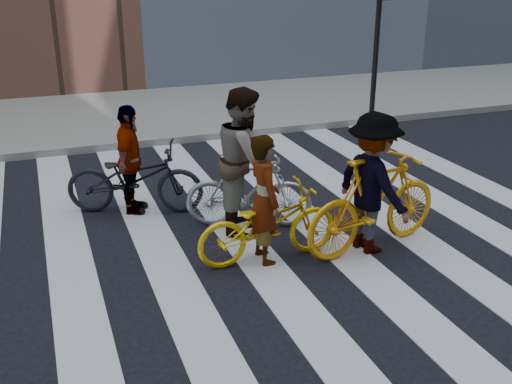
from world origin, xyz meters
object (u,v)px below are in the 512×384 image
rider_rear (130,160)px  bike_yellow_left (268,224)px  rider_left (264,200)px  rider_right (373,184)px  rider_mid (245,160)px  bike_yellow_right (374,203)px  traffic_signal (380,19)px  bike_dark_rear (135,178)px  bike_silver_mid (248,191)px

rider_rear → bike_yellow_left: bearing=-126.7°
bike_yellow_left → rider_rear: rider_rear is taller
rider_left → rider_right: size_ratio=0.90×
rider_mid → bike_yellow_right: bearing=-110.2°
bike_yellow_left → rider_right: rider_right is taller
traffic_signal → bike_dark_rear: size_ratio=1.67×
bike_silver_mid → rider_mid: 0.46m
bike_yellow_right → rider_rear: rider_rear is taller
bike_yellow_left → bike_silver_mid: bearing=-7.6°
bike_yellow_left → rider_mid: size_ratio=0.92×
bike_yellow_left → rider_left: size_ratio=1.12×
rider_mid → rider_right: rider_mid is taller
rider_mid → rider_rear: size_ratio=1.22×
traffic_signal → rider_rear: bearing=-150.3°
bike_yellow_left → rider_right: (1.32, -0.19, 0.43)m
rider_right → traffic_signal: bearing=-43.1°
bike_silver_mid → bike_yellow_left: bearing=-163.9°
bike_dark_rear → rider_mid: bearing=-107.9°
bike_silver_mid → rider_right: bearing=-112.5°
rider_left → rider_mid: (0.11, 1.01, 0.17)m
traffic_signal → rider_left: 7.56m
rider_left → rider_mid: rider_mid is taller
bike_yellow_right → rider_rear: size_ratio=1.31×
rider_mid → rider_right: (1.26, -1.20, -0.08)m
traffic_signal → bike_dark_rear: 7.24m
bike_silver_mid → bike_yellow_right: bike_yellow_right is taller
bike_dark_rear → rider_right: (2.58, -2.28, 0.38)m
rider_rear → rider_left: bearing=-127.7°
bike_silver_mid → rider_mid: size_ratio=0.89×
bike_silver_mid → bike_dark_rear: bike_silver_mid is taller
bike_silver_mid → bike_yellow_right: (1.26, -1.20, 0.11)m
bike_yellow_right → rider_right: size_ratio=1.17×
bike_silver_mid → traffic_signal: bearing=-23.5°
traffic_signal → rider_mid: traffic_signal is taller
bike_dark_rear → bike_silver_mid: bearing=-106.9°
bike_dark_rear → rider_right: rider_right is taller
traffic_signal → bike_silver_mid: 6.80m
bike_silver_mid → rider_left: rider_left is taller
rider_left → bike_yellow_right: bearing=-98.8°
bike_silver_mid → rider_rear: bearing=75.4°
bike_yellow_left → bike_yellow_right: 1.39m
traffic_signal → bike_silver_mid: (-4.72, -4.57, -1.76)m
bike_yellow_right → bike_yellow_left: bearing=70.4°
rider_left → rider_rear: rider_left is taller
bike_silver_mid → bike_dark_rear: (-1.37, 1.07, -0.00)m
bike_dark_rear → rider_right: 3.46m
traffic_signal → bike_yellow_left: (-4.83, -5.58, -1.81)m
bike_dark_rear → rider_right: bearing=-110.3°
bike_dark_rear → rider_left: bearing=-128.7°
rider_right → bike_yellow_left: bearing=70.1°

